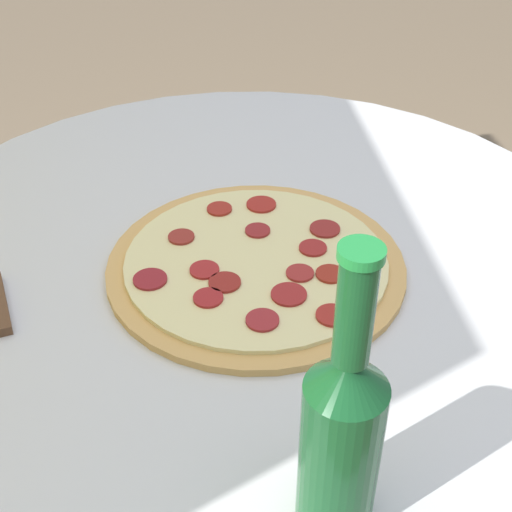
{
  "coord_description": "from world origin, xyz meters",
  "views": [
    {
      "loc": [
        -0.76,
        0.08,
        1.32
      ],
      "look_at": [
        -0.05,
        -0.01,
        0.79
      ],
      "focal_mm": 50.0,
      "sensor_mm": 36.0,
      "label": 1
    }
  ],
  "objects": [
    {
      "name": "table",
      "position": [
        0.0,
        0.0,
        0.61
      ],
      "size": [
        1.01,
        1.01,
        0.77
      ],
      "color": "silver",
      "rests_on": "ground_plane"
    },
    {
      "name": "pizza",
      "position": [
        -0.05,
        -0.01,
        0.78
      ],
      "size": [
        0.38,
        0.38,
        0.02
      ],
      "color": "tan",
      "rests_on": "table"
    },
    {
      "name": "beer_bottle",
      "position": [
        -0.4,
        -0.03,
        0.87
      ],
      "size": [
        0.07,
        0.07,
        0.29
      ],
      "color": "#144C23",
      "rests_on": "table"
    }
  ]
}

